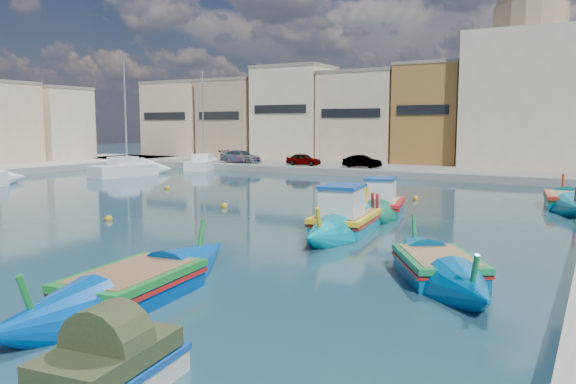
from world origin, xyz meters
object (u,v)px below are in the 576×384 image
Objects in this scene: church_block at (527,81)px; tender_far at (109,372)px; luzzu_blue_cabin at (381,207)px; luzzu_cyan_south at (438,270)px; yacht_north at (207,164)px; yacht_midnorth at (140,170)px; luzzu_cyan_mid at (568,202)px; luzzu_green at (378,209)px; luzzu_turquoise_cabin at (345,222)px; luzzu_blue_south at (133,288)px.

church_block is 50.57m from tender_far.
luzzu_blue_cabin reaches higher than luzzu_cyan_south.
yacht_north is (-28.03, 39.23, -0.02)m from tender_far.
tender_far is 0.26× the size of yacht_midnorth.
luzzu_green is at bearing -138.89° from luzzu_cyan_mid.
luzzu_green is 31.75m from yacht_north.
yacht_north reaches higher than luzzu_blue_cabin.
luzzu_green is at bearing 93.97° from luzzu_turquoise_cabin.
luzzu_turquoise_cabin is 14.33m from luzzu_cyan_mid.
yacht_midnorth is (-28.55, 30.26, 0.03)m from tender_far.
luzzu_green is at bearing 87.34° from luzzu_blue_south.
luzzu_blue_south is 42.95m from yacht_north.
church_block is 30.75m from luzzu_blue_cabin.
church_block is at bearing 89.47° from tender_far.
luzzu_turquoise_cabin is at bearing -29.87° from yacht_midnorth.
yacht_midnorth reaches higher than yacht_north.
luzzu_blue_cabin is 0.87× the size of luzzu_blue_south.
luzzu_blue_cabin is 1.05× the size of luzzu_green.
luzzu_cyan_south is (6.39, 5.81, -0.02)m from luzzu_blue_south.
tender_far is at bearing -106.69° from luzzu_cyan_south.
luzzu_blue_cabin is 16.42m from luzzu_blue_south.
luzzu_green is at bearing 97.64° from tender_far.
church_block is 31.09m from luzzu_green.
luzzu_blue_south is at bearing -111.00° from luzzu_cyan_mid.
luzzu_cyan_south is 0.68× the size of yacht_midnorth.
luzzu_cyan_south reaches higher than luzzu_green.
church_block is 6.49× the size of tender_far.
luzzu_cyan_south is 37.54m from yacht_midnorth.
luzzu_turquoise_cabin is 0.96× the size of yacht_north.
luzzu_turquoise_cabin is 11.25m from luzzu_blue_south.
luzzu_blue_south is 5.30m from tender_far.
yacht_north reaches higher than luzzu_green.
luzzu_cyan_south is at bearing -43.49° from yacht_north.
tender_far is (2.36, -15.22, 0.05)m from luzzu_turquoise_cabin.
yacht_midnorth is (-29.01, -19.68, -7.96)m from church_block.
church_block reaches higher than yacht_midnorth.
luzzu_blue_cabin is at bearing -36.54° from yacht_north.
yacht_midnorth is at bearing 174.90° from luzzu_cyan_mid.
luzzu_cyan_south reaches higher than tender_far.
luzzu_blue_cabin is at bearing 93.35° from luzzu_turquoise_cabin.
luzzu_turquoise_cabin is 1.27× the size of luzzu_cyan_south.
tender_far is 41.60m from yacht_midnorth.
luzzu_cyan_south is at bearing -62.08° from luzzu_blue_cabin.
luzzu_turquoise_cabin reaches higher than luzzu_cyan_south.
tender_far is (-5.46, -27.22, 0.14)m from luzzu_cyan_mid.
tender_far is at bearing -101.34° from luzzu_cyan_mid.
luzzu_blue_cabin is (-0.30, 5.21, -0.03)m from luzzu_turquoise_cabin.
yacht_north is 0.91× the size of yacht_midnorth.
luzzu_cyan_mid is at bearing -19.73° from yacht_north.
luzzu_cyan_mid is (8.12, 6.79, -0.06)m from luzzu_blue_cabin.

